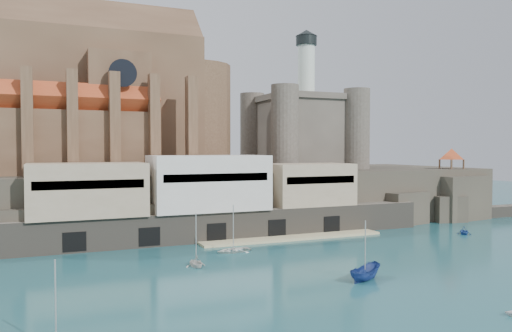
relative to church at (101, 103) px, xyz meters
The scene contains 11 objects.
ground 53.14m from the church, 60.03° to the right, with size 300.00×300.00×0.00m, color #184A52.
promontory 29.58m from the church, ahead, with size 100.00×36.00×10.00m.
quay 28.37m from the church, 53.41° to the right, with size 70.00×12.00×13.05m.
church is the anchor object (origin of this frame).
castle_keep 40.39m from the church, ahead, with size 21.20×21.20×29.30m.
rock_outcrop 70.41m from the church, 13.61° to the right, with size 14.50×10.50×8.70m.
pavilion 68.65m from the church, 13.48° to the right, with size 6.40×6.40×5.40m.
boat_2 57.91m from the church, 65.72° to the right, with size 1.93×1.98×5.13m, color navy.
boat_4 42.76m from the church, 78.90° to the right, with size 2.82×1.72×3.26m, color silver.
boat_6 39.52m from the church, 64.43° to the right, with size 3.52×1.02×4.94m, color white.
boat_7 66.17m from the church, 30.01° to the right, with size 2.64×1.61×3.06m, color #254B98.
Camera 1 is at (-33.50, -51.03, 14.06)m, focal length 35.00 mm.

